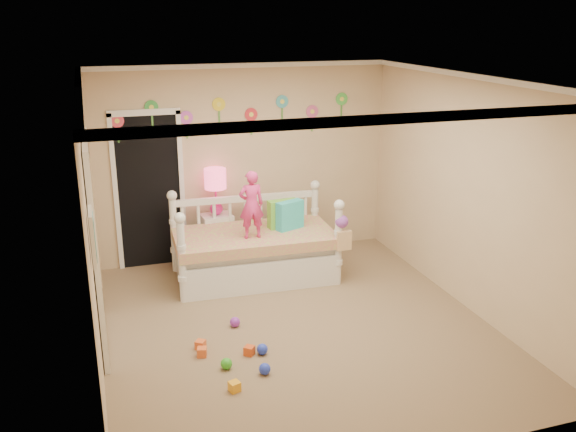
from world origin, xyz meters
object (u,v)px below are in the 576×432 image
object	(u,v)px
nightstand	(217,238)
table_lamp	(215,185)
child	(251,205)
daybed	(254,237)

from	to	relation	value
nightstand	table_lamp	bearing A→B (deg)	0.00
nightstand	table_lamp	xyz separation A→B (m)	(0.00, 0.00, 0.75)
child	table_lamp	distance (m)	0.88
table_lamp	child	bearing A→B (deg)	-72.41
daybed	table_lamp	distance (m)	0.91
daybed	child	world-z (taller)	child
daybed	child	bearing A→B (deg)	-109.06
daybed	nightstand	distance (m)	0.76
nightstand	table_lamp	distance (m)	0.75
daybed	nightstand	size ratio (longest dim) A/B	3.02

